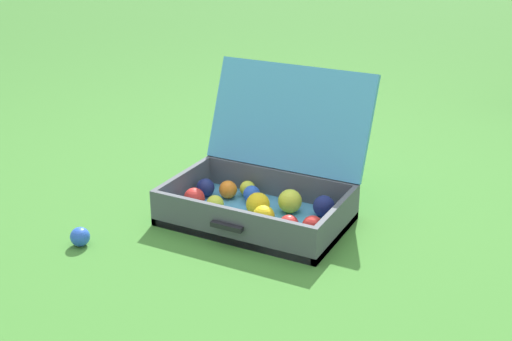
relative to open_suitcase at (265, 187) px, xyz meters
The scene contains 3 objects.
ground_plane 0.11m from the open_suitcase, 24.62° to the right, with size 16.00×16.00×0.00m, color #3D7A2D.
open_suitcase is the anchor object (origin of this frame).
stray_ball_on_grass 0.63m from the open_suitcase, 131.40° to the right, with size 0.06×0.06×0.06m, color blue.
Camera 1 is at (0.91, -1.87, 1.03)m, focal length 47.59 mm.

